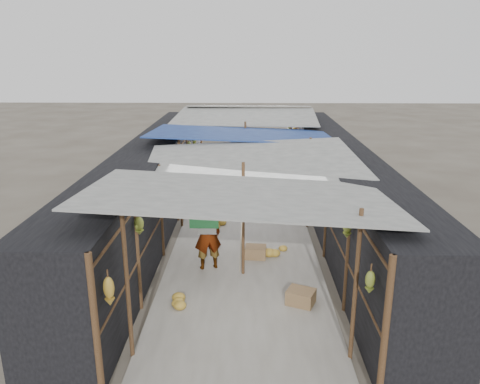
# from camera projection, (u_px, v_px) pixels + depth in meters

# --- Properties ---
(ground) EXTENTS (80.00, 80.00, 0.00)m
(ground) POSITION_uv_depth(u_px,v_px,m) (241.00, 357.00, 7.73)
(ground) COLOR #6B6356
(ground) RESTS_ON ground
(aisle_slab) EXTENTS (3.60, 16.00, 0.02)m
(aisle_slab) POSITION_uv_depth(u_px,v_px,m) (244.00, 220.00, 13.95)
(aisle_slab) COLOR #9E998E
(aisle_slab) RESTS_ON ground
(stall_left) EXTENTS (1.40, 15.00, 2.30)m
(stall_left) POSITION_uv_depth(u_px,v_px,m) (152.00, 183.00, 13.67)
(stall_left) COLOR black
(stall_left) RESTS_ON ground
(stall_right) EXTENTS (1.40, 15.00, 2.30)m
(stall_right) POSITION_uv_depth(u_px,v_px,m) (337.00, 184.00, 13.58)
(stall_right) COLOR black
(stall_right) RESTS_ON ground
(crate_near) EXTENTS (0.65, 0.59, 0.31)m
(crate_near) POSITION_uv_depth(u_px,v_px,m) (301.00, 297.00, 9.29)
(crate_near) COLOR #916D4A
(crate_near) RESTS_ON ground
(crate_mid) EXTENTS (0.54, 0.45, 0.30)m
(crate_mid) POSITION_uv_depth(u_px,v_px,m) (256.00, 252.00, 11.39)
(crate_mid) COLOR #916D4A
(crate_mid) RESTS_ON ground
(crate_back) EXTENTS (0.51, 0.47, 0.26)m
(crate_back) POSITION_uv_depth(u_px,v_px,m) (238.00, 180.00, 17.81)
(crate_back) COLOR #916D4A
(crate_back) RESTS_ON ground
(black_basin) EXTENTS (0.65, 0.65, 0.20)m
(black_basin) POSITION_uv_depth(u_px,v_px,m) (274.00, 178.00, 18.30)
(black_basin) COLOR black
(black_basin) RESTS_ON ground
(vendor_elderly) EXTENTS (0.72, 0.58, 1.72)m
(vendor_elderly) POSITION_uv_depth(u_px,v_px,m) (207.00, 234.00, 10.63)
(vendor_elderly) COLOR white
(vendor_elderly) RESTS_ON ground
(shopper_blue) EXTENTS (0.95, 0.83, 1.64)m
(shopper_blue) POSITION_uv_depth(u_px,v_px,m) (235.00, 175.00, 15.81)
(shopper_blue) COLOR #203DA1
(shopper_blue) RESTS_ON ground
(vendor_seated) EXTENTS (0.48, 0.62, 0.85)m
(vendor_seated) POSITION_uv_depth(u_px,v_px,m) (268.00, 191.00, 15.40)
(vendor_seated) COLOR #4E4844
(vendor_seated) RESTS_ON ground
(market_canopy) EXTENTS (5.62, 15.20, 2.77)m
(market_canopy) POSITION_uv_depth(u_px,v_px,m) (246.00, 139.00, 13.59)
(market_canopy) COLOR brown
(market_canopy) RESTS_ON ground
(hanging_bananas) EXTENTS (3.95, 14.48, 0.83)m
(hanging_bananas) POSITION_uv_depth(u_px,v_px,m) (244.00, 166.00, 13.46)
(hanging_bananas) COLOR #AC852C
(hanging_bananas) RESTS_ON ground
(floor_bananas) EXTENTS (3.51, 8.93, 0.35)m
(floor_bananas) POSITION_uv_depth(u_px,v_px,m) (243.00, 219.00, 13.65)
(floor_bananas) COLOR olive
(floor_bananas) RESTS_ON ground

